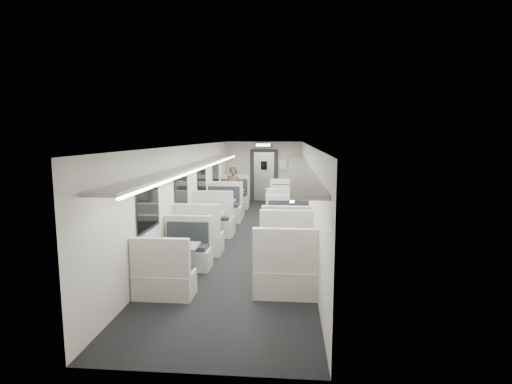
% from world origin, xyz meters
% --- Properties ---
extents(room, '(3.24, 12.24, 2.64)m').
position_xyz_m(room, '(0.00, 0.00, 1.20)').
color(room, black).
rests_on(room, ground).
extents(booth_left_a, '(1.10, 2.23, 1.19)m').
position_xyz_m(booth_left_a, '(-1.00, 3.46, 0.40)').
color(booth_left_a, '#BBBAAF').
rests_on(booth_left_a, room).
extents(booth_left_b, '(1.11, 2.26, 1.21)m').
position_xyz_m(booth_left_b, '(-1.00, 1.15, 0.40)').
color(booth_left_b, '#BBBAAF').
rests_on(booth_left_b, room).
extents(booth_left_c, '(1.07, 2.18, 1.16)m').
position_xyz_m(booth_left_c, '(-1.00, -0.65, 0.39)').
color(booth_left_c, '#BBBAAF').
rests_on(booth_left_c, room).
extents(booth_left_d, '(0.96, 1.94, 1.04)m').
position_xyz_m(booth_left_d, '(-1.00, -3.19, 0.35)').
color(booth_left_d, '#BBBAAF').
rests_on(booth_left_d, room).
extents(booth_right_a, '(1.02, 2.08, 1.11)m').
position_xyz_m(booth_right_a, '(1.00, 3.08, 0.37)').
color(booth_right_a, '#BBBAAF').
rests_on(booth_right_a, room).
extents(booth_right_b, '(1.16, 2.36, 1.26)m').
position_xyz_m(booth_right_b, '(1.00, 1.41, 0.42)').
color(booth_right_b, '#BBBAAF').
rests_on(booth_right_b, room).
extents(booth_right_c, '(1.10, 2.22, 1.19)m').
position_xyz_m(booth_right_c, '(1.00, -1.32, 0.40)').
color(booth_right_c, '#BBBAAF').
rests_on(booth_right_c, room).
extents(booth_right_d, '(1.09, 2.21, 1.18)m').
position_xyz_m(booth_right_d, '(1.00, -2.85, 0.39)').
color(booth_right_d, '#BBBAAF').
rests_on(booth_right_d, room).
extents(passenger, '(0.72, 0.58, 1.70)m').
position_xyz_m(passenger, '(-0.77, 2.54, 0.85)').
color(passenger, black).
rests_on(passenger, room).
extents(window_a, '(0.02, 1.18, 0.84)m').
position_xyz_m(window_a, '(-1.49, 3.40, 1.35)').
color(window_a, black).
rests_on(window_a, room).
extents(window_b, '(0.02, 1.18, 0.84)m').
position_xyz_m(window_b, '(-1.49, 1.20, 1.35)').
color(window_b, black).
rests_on(window_b, room).
extents(window_c, '(0.02, 1.18, 0.84)m').
position_xyz_m(window_c, '(-1.49, -1.00, 1.35)').
color(window_c, black).
rests_on(window_c, room).
extents(window_d, '(0.02, 1.18, 0.84)m').
position_xyz_m(window_d, '(-1.49, -3.20, 1.35)').
color(window_d, black).
rests_on(window_d, room).
extents(luggage_rack_left, '(0.46, 10.40, 0.09)m').
position_xyz_m(luggage_rack_left, '(-1.24, -0.30, 1.92)').
color(luggage_rack_left, '#BBBAAF').
rests_on(luggage_rack_left, room).
extents(luggage_rack_right, '(0.46, 10.40, 0.09)m').
position_xyz_m(luggage_rack_right, '(1.24, -0.30, 1.92)').
color(luggage_rack_right, '#BBBAAF').
rests_on(luggage_rack_right, room).
extents(vestibule_door, '(1.10, 0.13, 2.10)m').
position_xyz_m(vestibule_door, '(0.00, 5.93, 1.04)').
color(vestibule_door, black).
rests_on(vestibule_door, room).
extents(exit_sign, '(0.62, 0.12, 0.16)m').
position_xyz_m(exit_sign, '(0.00, 5.44, 2.28)').
color(exit_sign, black).
rests_on(exit_sign, room).
extents(wall_notice, '(0.32, 0.02, 0.40)m').
position_xyz_m(wall_notice, '(0.75, 5.92, 1.50)').
color(wall_notice, white).
rests_on(wall_notice, room).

